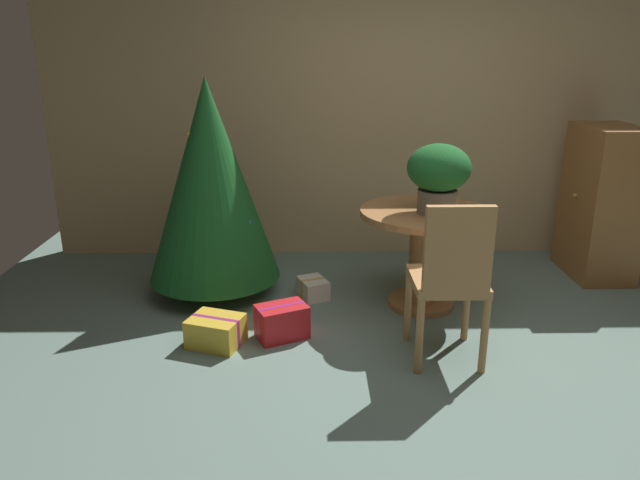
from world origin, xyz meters
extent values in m
plane|color=slate|center=(0.00, 0.00, 0.00)|extent=(6.60, 6.60, 0.00)
cube|color=tan|center=(0.00, 2.20, 1.30)|extent=(6.00, 0.10, 2.60)
cylinder|color=#9E6B3D|center=(0.04, 0.98, 0.02)|extent=(0.47, 0.47, 0.04)
cylinder|color=#9E6B3D|center=(0.04, 0.98, 0.35)|extent=(0.20, 0.20, 0.63)
cylinder|color=#9E6B3D|center=(0.04, 0.98, 0.69)|extent=(0.91, 0.91, 0.05)
cylinder|color=#665B51|center=(0.09, 0.91, 0.80)|extent=(0.26, 0.26, 0.16)
ellipsoid|color=#195623|center=(0.09, 0.91, 1.02)|extent=(0.42, 0.42, 0.32)
sphere|color=red|center=(0.16, 0.80, 1.02)|extent=(0.07, 0.07, 0.07)
sphere|color=red|center=(0.11, 1.02, 1.01)|extent=(0.08, 0.08, 0.08)
cylinder|color=#B27F4C|center=(-0.15, 0.45, 0.23)|extent=(0.04, 0.04, 0.46)
cylinder|color=#B27F4C|center=(0.22, 0.45, 0.23)|extent=(0.04, 0.04, 0.46)
cylinder|color=#B27F4C|center=(-0.15, 0.05, 0.23)|extent=(0.04, 0.04, 0.46)
cylinder|color=#B27F4C|center=(0.22, 0.05, 0.23)|extent=(0.04, 0.04, 0.46)
cube|color=#B27F4C|center=(0.04, 0.25, 0.49)|extent=(0.41, 0.45, 0.05)
cube|color=#B27F4C|center=(0.04, 0.05, 0.75)|extent=(0.37, 0.05, 0.48)
cylinder|color=brown|center=(-1.48, 1.25, 0.07)|extent=(0.10, 0.10, 0.13)
cone|color=#195623|center=(-1.48, 1.25, 0.87)|extent=(0.97, 0.97, 1.47)
sphere|color=silver|center=(-1.32, 1.47, 0.75)|extent=(0.07, 0.07, 0.07)
sphere|color=gold|center=(-1.59, 1.23, 1.20)|extent=(0.07, 0.07, 0.07)
sphere|color=#2D51A8|center=(-1.21, 1.11, 0.59)|extent=(0.06, 0.06, 0.06)
sphere|color=red|center=(-1.60, 1.61, 0.40)|extent=(0.06, 0.06, 0.06)
sphere|color=#2D51A8|center=(-1.71, 1.10, 0.66)|extent=(0.04, 0.04, 0.04)
cube|color=red|center=(-0.95, 0.50, 0.11)|extent=(0.37, 0.32, 0.22)
cube|color=#9E287A|center=(-0.95, 0.50, 0.11)|extent=(0.30, 0.16, 0.22)
cube|color=silver|center=(-0.74, 1.14, 0.07)|extent=(0.26, 0.29, 0.14)
cube|color=gold|center=(-0.74, 1.14, 0.07)|extent=(0.18, 0.10, 0.14)
cube|color=gold|center=(-1.36, 0.41, 0.09)|extent=(0.38, 0.35, 0.18)
cube|color=#9E287A|center=(-1.36, 0.41, 0.09)|extent=(0.31, 0.14, 0.19)
cube|color=brown|center=(1.56, 1.57, 0.60)|extent=(0.42, 0.66, 1.21)
sphere|color=#B29338|center=(1.34, 1.57, 0.66)|extent=(0.04, 0.04, 0.04)
camera|label=1|loc=(-0.76, -2.96, 1.80)|focal=33.41mm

